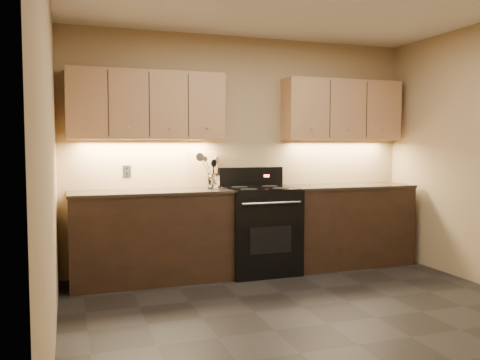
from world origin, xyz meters
The scene contains 15 objects.
floor centered at (0.00, 0.00, 0.00)m, with size 4.00×4.00×0.00m, color black.
wall_back centered at (0.00, 2.00, 1.30)m, with size 4.00×0.04×2.60m, color tan.
wall_left centered at (-2.00, 0.00, 1.30)m, with size 0.04×4.00×2.60m, color tan.
counter_left centered at (-1.10, 1.70, 0.47)m, with size 1.62×0.62×0.93m.
counter_right centered at (1.18, 1.70, 0.47)m, with size 1.46×0.62×0.93m.
stove centered at (0.08, 1.68, 0.48)m, with size 0.76×0.68×1.14m.
upper_cab_left centered at (-1.10, 1.85, 1.80)m, with size 1.60×0.30×0.70m, color tan.
upper_cab_right centered at (1.18, 1.85, 1.80)m, with size 1.44×0.30×0.70m, color tan.
outlet_plate centered at (-1.30, 1.99, 1.12)m, with size 0.09×0.01×0.12m, color #B2B5BA.
utensil_crock centered at (-0.42, 1.74, 1.00)m, with size 0.14×0.14×0.16m.
cutting_board centered at (-0.48, 1.97, 1.13)m, with size 0.31×0.02×0.40m, color tan.
wooden_spoon centered at (-0.44, 1.73, 1.11)m, with size 0.06×0.06×0.33m, color tan, non-canonical shape.
black_spoon centered at (-0.42, 1.77, 1.09)m, with size 0.06×0.06×0.29m, color black, non-canonical shape.
steel_spatula centered at (-0.38, 1.76, 1.13)m, with size 0.08×0.08×0.36m, color silver, non-canonical shape.
steel_skimmer centered at (-0.39, 1.73, 1.14)m, with size 0.09×0.09×0.39m, color silver, non-canonical shape.
Camera 1 is at (-1.90, -3.44, 1.40)m, focal length 38.00 mm.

